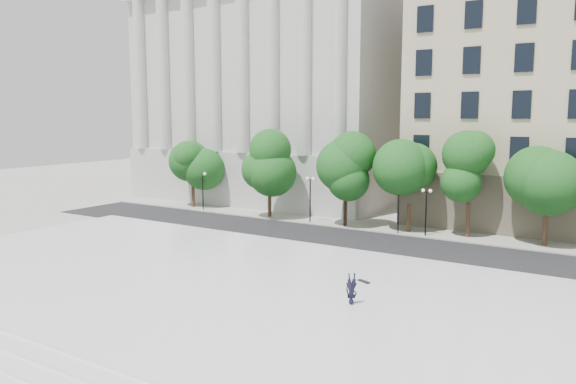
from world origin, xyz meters
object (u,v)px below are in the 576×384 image
Objects in this scene: traffic_light_east at (399,191)px; person_lying at (351,300)px; traffic_light_west at (345,187)px; skateboard at (364,281)px.

traffic_light_east reaches higher than person_lying.
traffic_light_east is (4.94, 0.00, -0.02)m from traffic_light_west.
skateboard is at bearing -59.88° from traffic_light_west.
traffic_light_west reaches higher than traffic_light_east.
traffic_light_west reaches higher than skateboard.
traffic_light_west is 21.71m from person_lying.
traffic_light_east is 16.10m from skateboard.
skateboard is (8.87, -15.29, -3.16)m from traffic_light_west.
person_lying is 1.90× the size of skateboard.
traffic_light_west is 4.94m from traffic_light_east.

